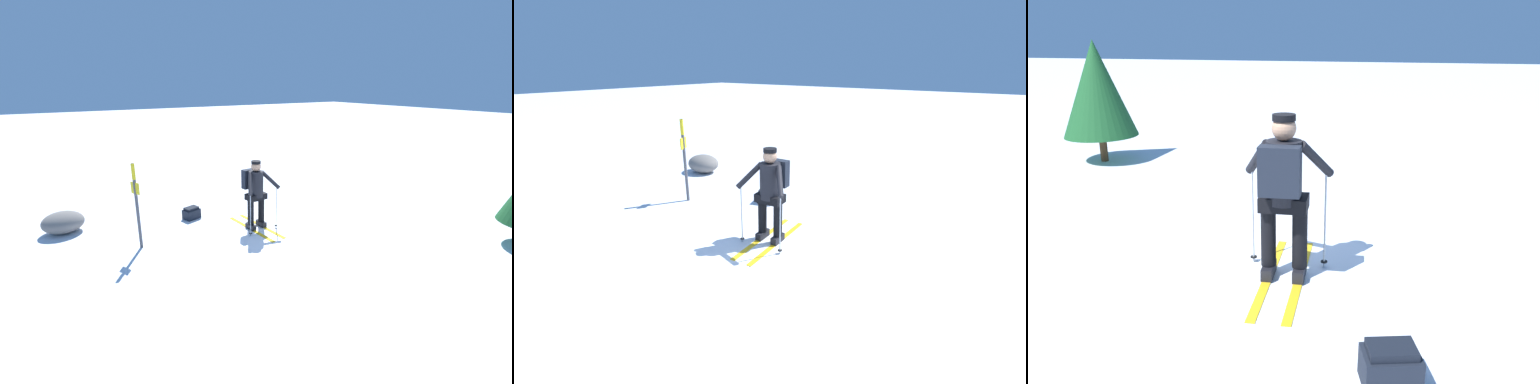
% 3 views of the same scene
% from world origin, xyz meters
% --- Properties ---
extents(ground_plane, '(80.00, 80.00, 0.00)m').
position_xyz_m(ground_plane, '(0.00, 0.00, 0.00)').
color(ground_plane, white).
extents(skier, '(0.92, 1.77, 1.64)m').
position_xyz_m(skier, '(-0.52, 0.69, 0.94)').
color(skier, gold).
rests_on(skier, ground_plane).
extents(dropped_backpack, '(0.46, 0.39, 0.30)m').
position_xyz_m(dropped_backpack, '(-1.61, 2.03, 0.14)').
color(dropped_backpack, black).
rests_on(dropped_backpack, ground_plane).
extents(trail_marker, '(0.12, 0.23, 1.82)m').
position_xyz_m(trail_marker, '(-3.11, 1.07, 1.09)').
color(trail_marker, '#4C4C51').
rests_on(trail_marker, ground_plane).
extents(rock_boulder, '(0.90, 0.77, 0.50)m').
position_xyz_m(rock_boulder, '(-4.44, 2.78, 0.25)').
color(rock_boulder, slate).
rests_on(rock_boulder, ground_plane).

